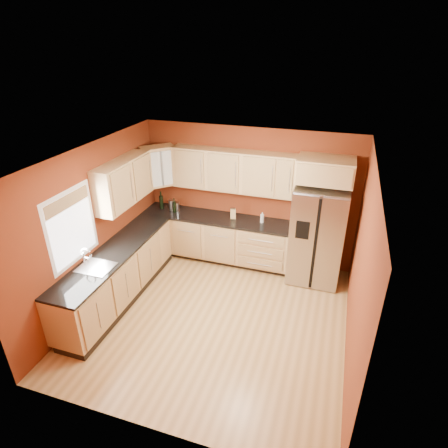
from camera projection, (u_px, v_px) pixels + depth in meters
The scene contains 23 objects.
floor at pixel (215, 318), 5.95m from camera, with size 4.00×4.00×0.00m, color #A2773F.
ceiling at pixel (212, 159), 4.78m from camera, with size 4.00×4.00×0.00m, color white.
wall_back at pixel (249, 196), 7.06m from camera, with size 4.00×0.04×2.60m, color maroon.
wall_front at pixel (146, 345), 3.67m from camera, with size 4.00×0.04×2.60m, color maroon.
wall_left at pixel (94, 227), 5.91m from camera, with size 0.04×4.00×2.60m, color maroon.
wall_right at pixel (360, 271), 4.81m from camera, with size 0.04×4.00×2.60m, color maroon.
base_cabinets_back at pixel (216, 239), 7.35m from camera, with size 2.90×0.60×0.88m, color #A3864F.
base_cabinets_left at pixel (118, 276), 6.22m from camera, with size 0.60×2.80×0.88m, color #A3864F.
countertop_back at pixel (216, 218), 7.13m from camera, with size 2.90×0.62×0.04m, color black.
countertop_left at pixel (115, 252), 6.01m from camera, with size 0.62×2.80×0.04m, color black.
upper_cabinets_back at pixel (234, 171), 6.75m from camera, with size 2.30×0.33×0.75m, color #A3864F.
upper_cabinets_left at pixel (124, 182), 6.25m from camera, with size 0.33×1.35×0.75m, color #A3864F.
corner_upper_cabinet at pixel (159, 166), 7.00m from camera, with size 0.62×0.33×0.75m, color #A3864F.
over_fridge_cabinet at pixel (325, 170), 6.10m from camera, with size 0.92×0.60×0.40m, color #A3864F.
refrigerator at pixel (317, 235), 6.56m from camera, with size 0.90×0.75×1.78m, color silver.
window at pixel (72, 227), 5.37m from camera, with size 0.03×0.90×1.00m, color white.
sink_faucet at pixel (94, 259), 5.51m from camera, with size 0.50×0.42×0.30m, color silver, non-canonical shape.
canister_left at pixel (172, 205), 7.38m from camera, with size 0.13×0.13×0.21m, color silver.
canister_right at pixel (177, 206), 7.35m from camera, with size 0.11×0.11×0.18m, color silver.
wine_bottle_a at pixel (161, 200), 7.41m from camera, with size 0.08×0.08×0.36m, color black, non-canonical shape.
wine_bottle_b at pixel (174, 205), 7.26m from camera, with size 0.06×0.06×0.29m, color black, non-canonical shape.
knife_block at pixel (233, 214), 7.03m from camera, with size 0.10×0.09×0.19m, color tan.
soap_dispenser at pixel (262, 217), 6.88m from camera, with size 0.07×0.07×0.20m, color silver.
Camera 1 is at (1.57, -4.37, 4.01)m, focal length 30.00 mm.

